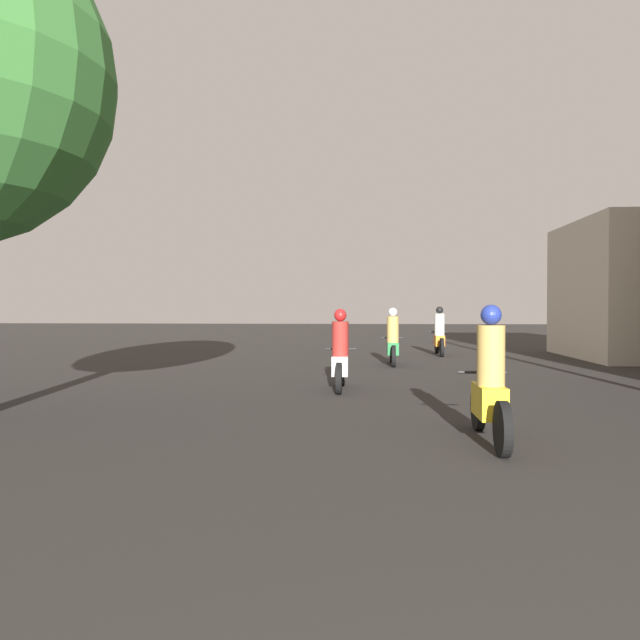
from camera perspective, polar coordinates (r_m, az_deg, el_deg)
motorcycle_yellow at (r=7.59m, az=15.26°, el=-5.97°), size 0.60×2.07×1.62m
motorcycle_silver at (r=12.00m, az=1.88°, el=-3.45°), size 0.60×1.85×1.56m
motorcycle_green at (r=17.23m, az=6.67°, el=-2.04°), size 0.60×1.84×1.58m
motorcycle_orange at (r=21.06m, az=10.86°, el=-1.41°), size 0.60×2.06×1.62m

